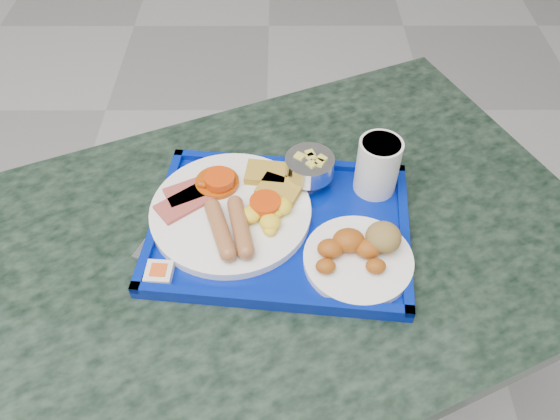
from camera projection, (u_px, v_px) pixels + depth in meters
name	position (u px, v px, depth m)	size (l,w,h in m)	color
table	(277.00, 294.00, 1.07)	(1.29, 1.11, 0.68)	slate
tray	(280.00, 228.00, 0.94)	(0.47, 0.36, 0.03)	#03188E
main_plate	(236.00, 208.00, 0.94)	(0.28, 0.28, 0.04)	white
bread_plate	(361.00, 252.00, 0.87)	(0.18, 0.18, 0.06)	white
fruit_bowl	(310.00, 167.00, 0.97)	(0.09, 0.09, 0.06)	silver
juice_cup	(378.00, 164.00, 0.95)	(0.08, 0.08, 0.11)	white
spoon	(182.00, 201.00, 0.97)	(0.07, 0.15, 0.01)	silver
knife	(164.00, 220.00, 0.94)	(0.01, 0.18, 0.00)	silver
jam_packet	(159.00, 273.00, 0.86)	(0.04, 0.04, 0.02)	white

